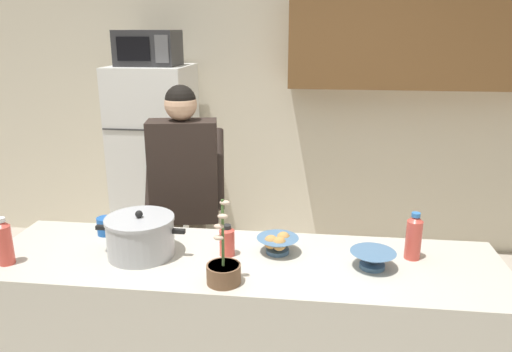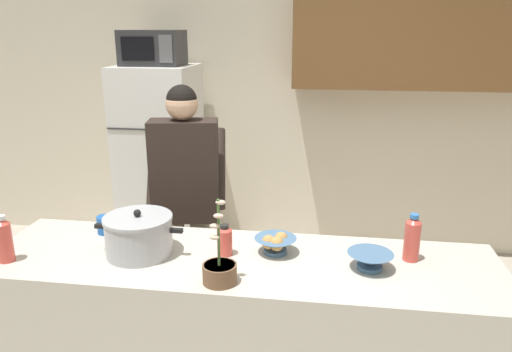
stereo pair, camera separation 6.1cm
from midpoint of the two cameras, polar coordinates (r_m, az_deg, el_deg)
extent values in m
cube|color=beige|center=(4.45, 3.65, 8.13)|extent=(6.00, 0.12, 2.60)
cube|color=brown|center=(4.25, 20.43, 14.39)|extent=(2.21, 0.34, 0.72)
cube|color=beige|center=(2.61, -1.11, -18.75)|extent=(2.48, 0.68, 0.92)
cube|color=white|center=(4.32, -10.72, 1.41)|extent=(0.64, 0.64, 1.69)
cube|color=#333333|center=(3.94, -12.51, 5.36)|extent=(0.63, 0.01, 0.01)
cylinder|color=#B2B2B7|center=(3.98, -9.85, -1.19)|extent=(0.02, 0.02, 0.76)
cube|color=#2D2D30|center=(4.16, -11.57, 14.52)|extent=(0.48, 0.36, 0.28)
cube|color=black|center=(4.00, -13.31, 14.33)|extent=(0.26, 0.01, 0.18)
cube|color=#59595B|center=(3.93, -10.10, 14.47)|extent=(0.11, 0.01, 0.21)
cylinder|color=#726656|center=(3.33, -6.00, -11.41)|extent=(0.11, 0.11, 0.81)
cylinder|color=#726656|center=(3.34, -8.57, -11.39)|extent=(0.11, 0.11, 0.81)
cube|color=#2D231E|center=(3.06, -7.79, 0.60)|extent=(0.45, 0.27, 0.64)
sphere|color=#D8A884|center=(2.97, -8.11, 8.35)|extent=(0.20, 0.20, 0.20)
sphere|color=black|center=(2.97, -8.13, 8.81)|extent=(0.19, 0.19, 0.19)
cylinder|color=#2D231E|center=(3.17, -3.78, 0.91)|extent=(0.15, 0.39, 0.49)
cylinder|color=#2D231E|center=(3.21, -11.31, 0.82)|extent=(0.15, 0.39, 0.49)
cylinder|color=#ADAFB5|center=(2.44, -12.86, -6.97)|extent=(0.32, 0.32, 0.18)
cylinder|color=#ADAFB5|center=(2.40, -13.01, -4.84)|extent=(0.33, 0.33, 0.02)
sphere|color=black|center=(2.39, -13.05, -4.26)|extent=(0.04, 0.04, 0.04)
cube|color=black|center=(2.50, -17.06, -5.64)|extent=(0.06, 0.02, 0.02)
cube|color=black|center=(2.36, -8.56, -6.35)|extent=(0.06, 0.02, 0.02)
cylinder|color=#1E59B2|center=(2.74, -16.62, -5.50)|extent=(0.09, 0.09, 0.10)
torus|color=#1E59B2|center=(2.72, -15.53, -5.59)|extent=(0.06, 0.01, 0.06)
cylinder|color=#4C7299|center=(2.42, 3.02, -8.78)|extent=(0.11, 0.11, 0.02)
cone|color=#4C7299|center=(2.41, 3.03, -7.92)|extent=(0.21, 0.21, 0.06)
sphere|color=tan|center=(2.38, 2.24, -7.76)|extent=(0.07, 0.07, 0.07)
sphere|color=tan|center=(2.42, 3.71, -7.37)|extent=(0.07, 0.07, 0.07)
sphere|color=tan|center=(2.37, 3.21, -7.97)|extent=(0.07, 0.07, 0.07)
cylinder|color=#4C7299|center=(2.34, 13.92, -10.32)|extent=(0.12, 0.12, 0.02)
cone|color=#4C7299|center=(2.32, 13.99, -9.44)|extent=(0.21, 0.21, 0.06)
cylinder|color=#D84C3F|center=(2.38, -2.95, -7.79)|extent=(0.07, 0.07, 0.13)
cone|color=#D84C3F|center=(2.35, -2.98, -6.15)|extent=(0.07, 0.07, 0.02)
cylinder|color=#262626|center=(2.35, -2.98, -5.96)|extent=(0.04, 0.04, 0.02)
cylinder|color=#D84C3F|center=(2.44, 18.52, -7.29)|extent=(0.08, 0.08, 0.19)
cone|color=#D84C3F|center=(2.40, 18.77, -4.87)|extent=(0.08, 0.08, 0.03)
cylinder|color=#3372BF|center=(2.39, 18.81, -4.49)|extent=(0.04, 0.04, 0.02)
cylinder|color=#D84C3F|center=(2.58, -26.80, -6.99)|extent=(0.07, 0.07, 0.19)
cone|color=#D84C3F|center=(2.54, -27.12, -4.74)|extent=(0.07, 0.07, 0.03)
cylinder|color=white|center=(2.53, -27.18, -4.38)|extent=(0.04, 0.04, 0.02)
cylinder|color=brown|center=(2.15, -3.46, -11.34)|extent=(0.15, 0.15, 0.09)
cylinder|color=#38281E|center=(2.13, -3.48, -10.43)|extent=(0.14, 0.14, 0.01)
cylinder|color=#4C7238|center=(2.07, -3.55, -6.67)|extent=(0.01, 0.02, 0.30)
ellipsoid|color=beige|center=(2.06, -4.06, -7.20)|extent=(0.04, 0.03, 0.02)
ellipsoid|color=beige|center=(2.05, -4.02, -5.88)|extent=(0.04, 0.03, 0.02)
ellipsoid|color=beige|center=(2.02, -3.57, -4.70)|extent=(0.04, 0.03, 0.02)
ellipsoid|color=beige|center=(2.02, -3.31, -3.12)|extent=(0.04, 0.03, 0.02)
camera|label=1|loc=(0.03, -89.37, 0.19)|focal=34.09mm
camera|label=2|loc=(0.03, 90.63, -0.19)|focal=34.09mm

